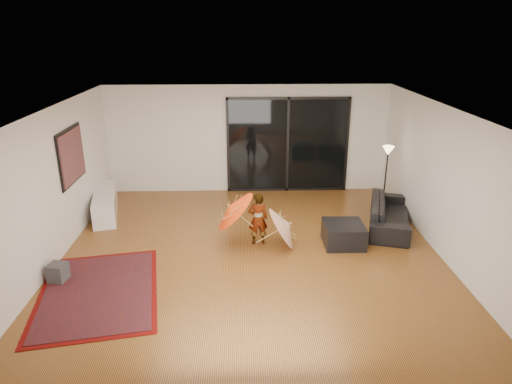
{
  "coord_description": "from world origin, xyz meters",
  "views": [
    {
      "loc": [
        -0.17,
        -7.67,
        4.03
      ],
      "look_at": [
        0.1,
        0.33,
        1.1
      ],
      "focal_mm": 32.0,
      "sensor_mm": 36.0,
      "label": 1
    }
  ],
  "objects_px": {
    "media_console": "(105,203)",
    "sofa": "(390,214)",
    "ottoman": "(343,234)",
    "child": "(258,219)"
  },
  "relations": [
    {
      "from": "media_console",
      "to": "ottoman",
      "type": "height_order",
      "value": "media_console"
    },
    {
      "from": "media_console",
      "to": "sofa",
      "type": "relative_size",
      "value": 0.92
    },
    {
      "from": "child",
      "to": "ottoman",
      "type": "bearing_deg",
      "value": 169.32
    },
    {
      "from": "media_console",
      "to": "ottoman",
      "type": "xyz_separation_m",
      "value": [
        5.05,
        -1.7,
        -0.04
      ]
    },
    {
      "from": "media_console",
      "to": "sofa",
      "type": "distance_m",
      "value": 6.27
    },
    {
      "from": "sofa",
      "to": "child",
      "type": "height_order",
      "value": "child"
    },
    {
      "from": "sofa",
      "to": "ottoman",
      "type": "height_order",
      "value": "sofa"
    },
    {
      "from": "sofa",
      "to": "media_console",
      "type": "bearing_deg",
      "value": 98.43
    },
    {
      "from": "sofa",
      "to": "ottoman",
      "type": "bearing_deg",
      "value": 141.38
    },
    {
      "from": "media_console",
      "to": "ottoman",
      "type": "distance_m",
      "value": 5.33
    }
  ]
}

